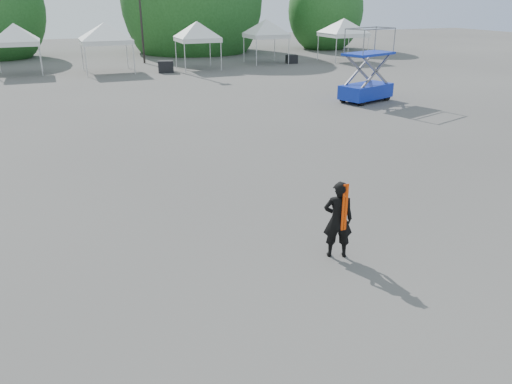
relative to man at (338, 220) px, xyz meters
name	(u,v)px	position (x,y,z in m)	size (l,w,h in m)	color
ground	(271,239)	(-0.94, 1.18, -0.82)	(120.00, 120.00, 0.00)	#474442
tree_far_e	(326,11)	(21.06, 38.18, 2.81)	(3.84, 3.84, 5.84)	#382314
tent_d	(14,27)	(-6.82, 30.06, 2.24)	(4.09, 4.09, 3.88)	silver
tent_e	(104,26)	(-1.16, 29.03, 2.24)	(4.69, 4.69, 3.88)	silver
tent_f	(197,25)	(5.11, 28.26, 2.24)	(4.01, 4.01, 3.88)	silver
tent_g	(266,23)	(11.03, 29.61, 2.24)	(4.10, 4.10, 3.88)	silver
tent_h	(344,22)	(17.33, 28.51, 2.24)	(4.42, 4.42, 3.88)	silver
man	(338,220)	(0.00, 0.00, 0.00)	(0.70, 0.58, 1.63)	black
scissor_lift	(368,65)	(9.66, 13.52, 0.97)	(3.04, 2.18, 3.55)	#0B1997
crate_mid	(166,67)	(2.54, 27.45, -0.42)	(1.03, 0.80, 0.80)	black
crate_east	(292,59)	(12.88, 28.74, -0.49)	(0.84, 0.65, 0.65)	black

